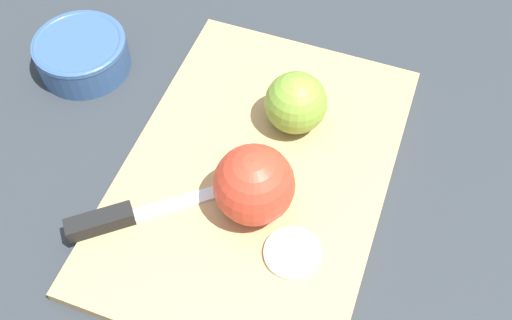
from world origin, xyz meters
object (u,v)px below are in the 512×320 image
Objects in this scene: apple_half_right at (254,185)px; knife at (112,219)px; bowl at (82,53)px; apple_half_left at (296,103)px.

knife is (0.06, -0.13, -0.03)m from apple_half_right.
knife is 1.29× the size of bowl.
apple_half_right is at bearing -11.23° from knife.
bowl is (-0.03, -0.28, -0.03)m from apple_half_left.
apple_half_left reaches higher than bowl.
apple_half_left is 0.12m from apple_half_right.
apple_half_left reaches higher than knife.
knife is at bearing -160.24° from apple_half_left.
apple_half_left is 0.48× the size of knife.
apple_half_left is at bearing 65.20° from apple_half_right.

